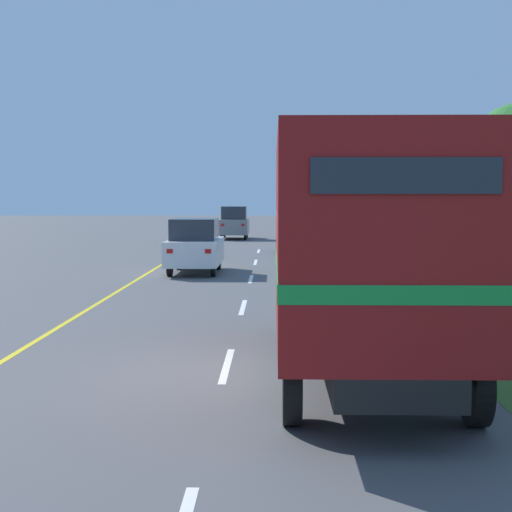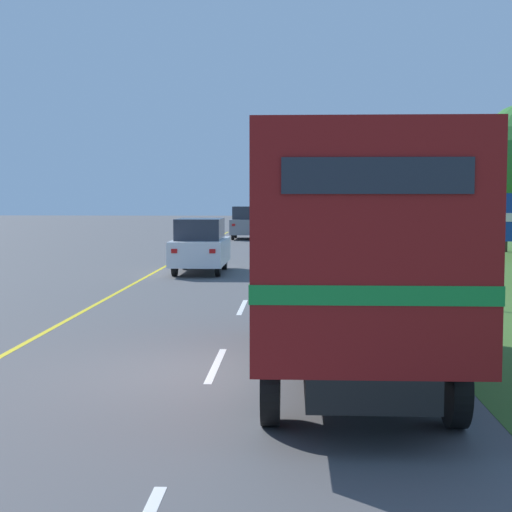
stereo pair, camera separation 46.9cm
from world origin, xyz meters
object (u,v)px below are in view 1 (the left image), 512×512
object	(u,v)px
lead_car_white	(195,246)
highway_sign	(501,223)
roadside_tree_far	(494,177)
lead_car_blue_ahead	(295,233)
lead_car_grey_ahead	(234,223)
horse_trailer_truck	(362,247)

from	to	relation	value
lead_car_white	highway_sign	size ratio (longest dim) A/B	1.33
highway_sign	roadside_tree_far	size ratio (longest dim) A/B	0.53
highway_sign	roadside_tree_far	bearing A→B (deg)	74.99
lead_car_blue_ahead	lead_car_grey_ahead	world-z (taller)	lead_car_grey_ahead
horse_trailer_truck	lead_car_blue_ahead	bearing A→B (deg)	90.56
lead_car_grey_ahead	highway_sign	xyz separation A→B (m)	(7.99, -30.93, 1.02)
lead_car_white	lead_car_blue_ahead	distance (m)	11.02
highway_sign	lead_car_blue_ahead	bearing A→B (deg)	103.27
lead_car_white	lead_car_grey_ahead	bearing A→B (deg)	89.31
lead_car_blue_ahead	highway_sign	world-z (taller)	highway_sign
lead_car_blue_ahead	lead_car_grey_ahead	bearing A→B (deg)	106.37
lead_car_blue_ahead	lead_car_grey_ahead	distance (m)	12.57
horse_trailer_truck	lead_car_white	distance (m)	16.56
lead_car_blue_ahead	roadside_tree_far	distance (m)	10.18
lead_car_white	highway_sign	world-z (taller)	highway_sign
horse_trailer_truck	lead_car_grey_ahead	distance (m)	38.62
horse_trailer_truck	highway_sign	xyz separation A→B (m)	(4.19, 7.49, 0.10)
lead_car_grey_ahead	highway_sign	bearing A→B (deg)	-75.51
lead_car_white	lead_car_blue_ahead	size ratio (longest dim) A/B	0.93
horse_trailer_truck	lead_car_blue_ahead	world-z (taller)	horse_trailer_truck
horse_trailer_truck	highway_sign	world-z (taller)	horse_trailer_truck
lead_car_grey_ahead	roadside_tree_far	world-z (taller)	roadside_tree_far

